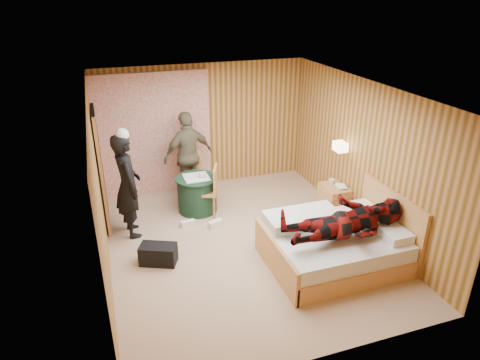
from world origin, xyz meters
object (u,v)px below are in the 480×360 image
object	(u,v)px
chair_near	(210,187)
man_at_table	(188,155)
nightstand	(334,200)
chair_far	(190,171)
wall_lamp	(340,147)
woman_standing	(128,186)
round_table	(197,194)
duffel_bag	(158,254)
bed	(334,244)
man_on_bed	(348,213)

from	to	relation	value
chair_near	man_at_table	xyz separation A→B (m)	(-0.19, 0.84, 0.32)
nightstand	chair_far	distance (m)	2.78
wall_lamp	woman_standing	xyz separation A→B (m)	(-3.60, 0.47, -0.42)
wall_lamp	chair_near	distance (m)	2.41
round_table	man_at_table	distance (m)	0.83
nightstand	duffel_bag	xyz separation A→B (m)	(-3.27, -0.53, -0.13)
bed	nightstand	xyz separation A→B (m)	(0.75, 1.33, -0.02)
wall_lamp	man_at_table	size ratio (longest dim) A/B	0.15
round_table	nightstand	bearing A→B (deg)	-21.68
wall_lamp	duffel_bag	xyz separation A→B (m)	(-3.32, -0.55, -1.15)
chair_far	man_at_table	world-z (taller)	man_at_table
bed	man_on_bed	bearing A→B (deg)	-84.42
nightstand	man_on_bed	xyz separation A→B (m)	(-0.73, -1.55, 0.66)
wall_lamp	man_at_table	xyz separation A→B (m)	(-2.37, 1.54, -0.44)
bed	woman_standing	bearing A→B (deg)	147.03
wall_lamp	chair_near	bearing A→B (deg)	162.21
wall_lamp	bed	distance (m)	1.86
man_at_table	chair_near	bearing A→B (deg)	86.76
chair_far	nightstand	bearing A→B (deg)	-20.92
woman_standing	man_on_bed	distance (m)	3.49
bed	duffel_bag	world-z (taller)	bed
man_on_bed	woman_standing	bearing A→B (deg)	144.10
duffel_bag	man_at_table	xyz separation A→B (m)	(0.95, 2.09, 0.71)
duffel_bag	woman_standing	size ratio (longest dim) A/B	0.30
duffel_bag	bed	bearing A→B (deg)	6.21
wall_lamp	round_table	size ratio (longest dim) A/B	0.34
bed	chair_far	size ratio (longest dim) A/B	2.11
chair_near	round_table	bearing A→B (deg)	-115.50
bed	nightstand	distance (m)	1.52
duffel_bag	man_at_table	bearing A→B (deg)	89.37
round_table	chair_near	distance (m)	0.34
chair_far	woman_standing	world-z (taller)	woman_standing
chair_near	woman_standing	xyz separation A→B (m)	(-1.42, -0.23, 0.35)
nightstand	man_at_table	world-z (taller)	man_at_table
chair_near	duffel_bag	size ratio (longest dim) A/B	1.72
man_at_table	wall_lamp	bearing A→B (deg)	130.94
nightstand	chair_far	size ratio (longest dim) A/B	0.61
duffel_bag	man_at_table	size ratio (longest dim) A/B	0.31
chair_far	duffel_bag	bearing A→B (deg)	-102.39
chair_near	man_on_bed	xyz separation A→B (m)	(1.40, -2.27, 0.41)
man_at_table	man_on_bed	bearing A→B (deg)	101.07
wall_lamp	chair_far	distance (m)	2.89
duffel_bag	woman_standing	distance (m)	1.28
round_table	woman_standing	distance (m)	1.41
bed	man_on_bed	size ratio (longest dim) A/B	1.11
round_table	man_at_table	size ratio (longest dim) A/B	0.44
bed	duffel_bag	xyz separation A→B (m)	(-2.52, 0.80, -0.15)
man_at_table	man_on_bed	size ratio (longest dim) A/B	0.97
round_table	wall_lamp	bearing A→B (deg)	-20.83
man_at_table	chair_far	bearing A→B (deg)	108.08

